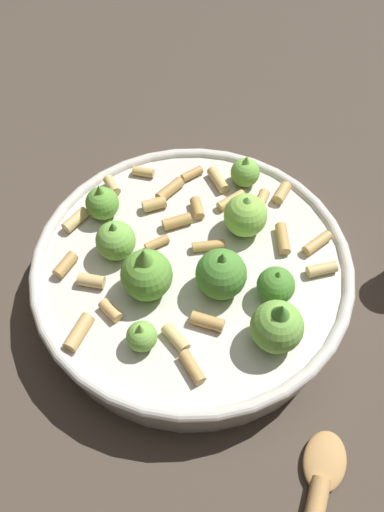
# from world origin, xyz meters

# --- Properties ---
(ground_plane) EXTENTS (2.40, 2.40, 0.00)m
(ground_plane) POSITION_xyz_m (0.00, 0.00, 0.00)
(ground_plane) COLOR #42382D
(cooking_pan) EXTENTS (0.31, 0.31, 0.11)m
(cooking_pan) POSITION_xyz_m (-0.00, -0.00, 0.03)
(cooking_pan) COLOR beige
(cooking_pan) RESTS_ON ground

